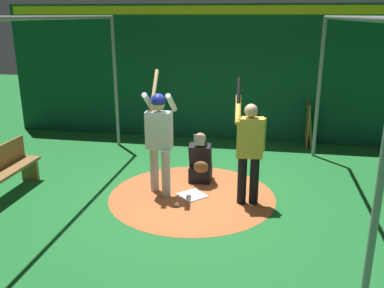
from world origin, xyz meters
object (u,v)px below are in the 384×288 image
at_px(catcher, 200,163).
at_px(baseball_0, 177,204).
at_px(bench, 3,171).
at_px(batter, 159,134).
at_px(home_plate, 192,195).
at_px(visitor, 249,147).
at_px(bat_rack, 308,125).

distance_m(catcher, baseball_0, 1.21).
bearing_deg(bench, batter, 101.34).
xyz_separation_m(home_plate, visitor, (0.11, 0.96, 0.97)).
distance_m(batter, bat_rack, 4.43).
distance_m(home_plate, batter, 1.22).
bearing_deg(bench, visitor, 95.61).
relative_size(catcher, bat_rack, 0.92).
distance_m(bat_rack, baseball_0, 4.57).
height_order(batter, baseball_0, batter).
bearing_deg(baseball_0, batter, -140.12).
height_order(catcher, bat_rack, bat_rack).
bearing_deg(baseball_0, home_plate, 160.10).
bearing_deg(visitor, baseball_0, -76.46).
height_order(home_plate, catcher, catcher).
xyz_separation_m(batter, bench, (0.53, -2.66, -0.65)).
bearing_deg(batter, home_plate, 89.06).
xyz_separation_m(bench, baseball_0, (-0.05, 3.06, -0.40)).
relative_size(batter, catcher, 2.21).
bearing_deg(bench, bat_rack, 125.92).
height_order(visitor, bench, visitor).
distance_m(catcher, visitor, 1.36).
bearing_deg(bench, baseball_0, 91.02).
distance_m(batter, catcher, 1.15).
bearing_deg(batter, visitor, 85.44).
bearing_deg(batter, catcher, 137.73).
xyz_separation_m(catcher, bench, (1.20, -3.26, 0.06)).
distance_m(catcher, bench, 3.48).
relative_size(visitor, bat_rack, 1.96).
distance_m(visitor, bench, 4.24).
bearing_deg(visitor, bat_rack, 156.48).
xyz_separation_m(batter, bat_rack, (-3.40, 2.78, -0.60)).
bearing_deg(batter, baseball_0, 39.88).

